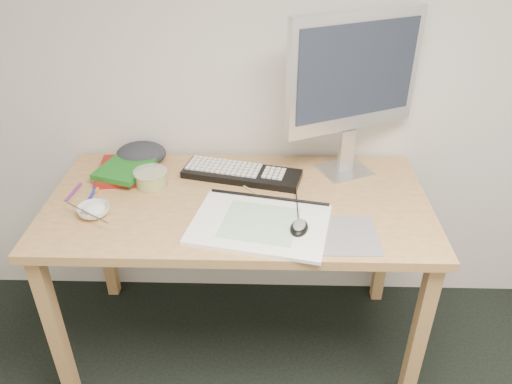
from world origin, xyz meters
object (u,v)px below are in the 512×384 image
keyboard (242,174)px  monitor (354,77)px  rice_bowl (94,211)px  desk (239,218)px  sketchpad (260,224)px

keyboard → monitor: (0.41, 0.06, 0.38)m
keyboard → rice_bowl: 0.58m
monitor → desk: bearing=-177.2°
keyboard → rice_bowl: rice_bowl is taller
keyboard → monitor: 0.56m
desk → keyboard: size_ratio=3.02×
keyboard → monitor: bearing=21.2°
desk → rice_bowl: (-0.50, -0.12, 0.10)m
sketchpad → keyboard: 0.34m
sketchpad → monitor: bearing=60.9°
sketchpad → keyboard: keyboard is taller
sketchpad → monitor: (0.33, 0.39, 0.39)m
desk → sketchpad: 0.20m
desk → sketchpad: size_ratio=3.08×
keyboard → rice_bowl: (-0.50, -0.28, 0.00)m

